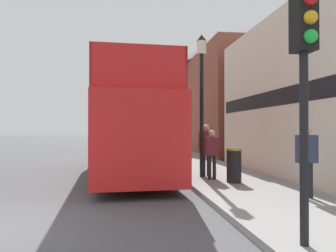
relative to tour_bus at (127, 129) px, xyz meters
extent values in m
plane|color=#4C4C4F|center=(-3.07, 13.74, -1.77)|extent=(144.00, 144.00, 0.00)
cube|color=gray|center=(3.31, 10.74, -1.70)|extent=(3.09, 108.00, 0.14)
cube|color=black|center=(4.90, -2.67, 1.03)|extent=(0.12, 10.10, 0.55)
cube|color=brown|center=(7.85, 15.01, 1.71)|extent=(6.00, 22.63, 6.95)
pyramid|color=#383333|center=(7.85, 15.01, 6.56)|extent=(6.00, 22.63, 2.75)
cube|color=red|center=(0.01, -0.12, -0.26)|extent=(2.93, 10.36, 2.47)
cube|color=yellow|center=(0.03, -0.63, -0.14)|extent=(2.75, 5.75, 0.45)
cube|color=black|center=(0.01, -0.12, 0.47)|extent=(2.93, 9.54, 0.70)
cube|color=red|center=(0.01, -0.12, 1.02)|extent=(2.90, 9.54, 0.10)
cube|color=red|center=(-1.20, -0.17, 1.61)|extent=(0.48, 9.43, 1.07)
cube|color=red|center=(1.21, -0.07, 1.61)|extent=(0.48, 9.43, 1.07)
cube|color=red|center=(0.21, -4.80, 1.61)|extent=(2.49, 0.18, 1.07)
cube|color=red|center=(-0.17, 3.88, 1.61)|extent=(2.55, 1.54, 1.07)
cylinder|color=black|center=(-1.25, 3.01, -1.28)|extent=(0.32, 0.99, 0.98)
cylinder|color=black|center=(0.99, 3.11, -1.28)|extent=(0.32, 0.99, 0.98)
cylinder|color=black|center=(-0.98, -3.14, -1.28)|extent=(0.32, 0.99, 0.98)
cylinder|color=black|center=(1.25, -3.04, -1.28)|extent=(0.32, 0.99, 0.98)
cube|color=silver|center=(0.68, 7.59, -1.21)|extent=(1.66, 4.01, 0.74)
cube|color=black|center=(0.68, 7.47, -0.57)|extent=(1.46, 1.93, 0.53)
cylinder|color=black|center=(-0.08, 8.83, -1.43)|extent=(0.20, 0.68, 0.68)
cylinder|color=black|center=(1.44, 8.84, -1.43)|extent=(0.20, 0.68, 0.68)
cylinder|color=black|center=(-0.08, 6.35, -1.43)|extent=(0.20, 0.68, 0.68)
cylinder|color=black|center=(1.45, 6.35, -1.43)|extent=(0.20, 0.68, 0.68)
cylinder|color=#232328|center=(3.96, -5.96, -1.22)|extent=(0.12, 0.12, 0.82)
cylinder|color=#232328|center=(4.13, -5.96, -1.22)|extent=(0.12, 0.12, 0.82)
cube|color=#2D3856|center=(4.05, -5.96, -0.48)|extent=(0.45, 0.25, 0.65)
sphere|color=tan|center=(4.05, -5.96, -0.04)|extent=(0.23, 0.23, 0.23)
cylinder|color=#232328|center=(2.55, -2.91, -1.25)|extent=(0.11, 0.11, 0.76)
cylinder|color=#232328|center=(2.71, -2.91, -1.25)|extent=(0.11, 0.11, 0.76)
cube|color=maroon|center=(2.63, -2.91, -0.56)|extent=(0.41, 0.23, 0.61)
sphere|color=tan|center=(2.63, -2.91, -0.15)|extent=(0.21, 0.21, 0.21)
cylinder|color=#232328|center=(2.56, -2.11, -1.20)|extent=(0.13, 0.13, 0.86)
cylinder|color=#232328|center=(2.74, -2.11, -1.20)|extent=(0.13, 0.13, 0.86)
cube|color=maroon|center=(2.65, -2.11, -0.43)|extent=(0.46, 0.26, 0.68)
sphere|color=tan|center=(2.65, -2.11, 0.03)|extent=(0.24, 0.24, 0.24)
cylinder|color=black|center=(2.26, -8.86, -0.29)|extent=(0.12, 0.12, 2.68)
cube|color=black|center=(2.26, -8.86, 1.48)|extent=(0.28, 0.31, 0.85)
sphere|color=orange|center=(2.26, -9.03, 1.48)|extent=(0.19, 0.19, 0.19)
sphere|color=green|center=(2.26, -9.03, 1.23)|extent=(0.19, 0.19, 0.19)
cylinder|color=black|center=(2.44, -2.31, 0.45)|extent=(0.13, 0.13, 4.15)
cylinder|color=silver|center=(2.44, -2.31, 2.75)|extent=(0.32, 0.32, 0.45)
cone|color=black|center=(2.44, -2.31, 3.09)|extent=(0.35, 0.35, 0.22)
cylinder|color=black|center=(2.33, 5.82, 0.46)|extent=(0.13, 0.13, 4.17)
cylinder|color=silver|center=(2.33, 5.82, 2.76)|extent=(0.32, 0.32, 0.45)
cone|color=black|center=(2.33, 5.82, 3.10)|extent=(0.35, 0.35, 0.22)
cylinder|color=black|center=(2.34, 13.96, 0.49)|extent=(0.13, 0.13, 4.23)
cylinder|color=silver|center=(2.34, 13.96, 2.83)|extent=(0.32, 0.32, 0.45)
cone|color=black|center=(2.34, 13.96, 3.16)|extent=(0.35, 0.35, 0.22)
cylinder|color=black|center=(3.13, -3.56, -1.11)|extent=(0.44, 0.44, 1.04)
cylinder|color=#B28E1E|center=(3.13, -3.56, -0.63)|extent=(0.48, 0.48, 0.06)
camera|label=1|loc=(-0.26, -13.08, -0.02)|focal=35.00mm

